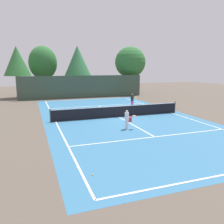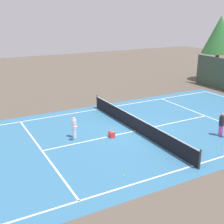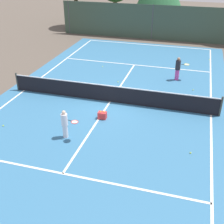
{
  "view_description": "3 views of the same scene",
  "coord_description": "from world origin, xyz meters",
  "px_view_note": "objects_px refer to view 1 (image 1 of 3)",
  "views": [
    {
      "loc": [
        -7.31,
        -18.78,
        4.38
      ],
      "look_at": [
        -1.22,
        -1.7,
        0.84
      ],
      "focal_mm": 36.95,
      "sensor_mm": 36.0,
      "label": 1
    },
    {
      "loc": [
        15.62,
        -10.35,
        7.54
      ],
      "look_at": [
        -0.95,
        -1.29,
        1.27
      ],
      "focal_mm": 47.96,
      "sensor_mm": 36.0,
      "label": 2
    },
    {
      "loc": [
        4.26,
        -14.27,
        7.51
      ],
      "look_at": [
        0.97,
        -2.95,
        1.04
      ],
      "focal_mm": 47.12,
      "sensor_mm": 36.0,
      "label": 3
    }
  ],
  "objects_px": {
    "player_0": "(132,100)",
    "ball_crate": "(129,119)",
    "tennis_ball_0": "(147,108)",
    "tennis_ball_7": "(105,111)",
    "tennis_ball_5": "(131,100)",
    "tennis_ball_6": "(82,108)",
    "tennis_ball_4": "(188,122)",
    "tennis_ball_3": "(93,174)",
    "tennis_ball_1": "(81,133)",
    "player_1": "(127,119)"
  },
  "relations": [
    {
      "from": "player_1",
      "to": "tennis_ball_0",
      "type": "height_order",
      "value": "player_1"
    },
    {
      "from": "player_0",
      "to": "tennis_ball_1",
      "type": "bearing_deg",
      "value": -132.22
    },
    {
      "from": "player_1",
      "to": "tennis_ball_4",
      "type": "relative_size",
      "value": 20.89
    },
    {
      "from": "tennis_ball_0",
      "to": "tennis_ball_7",
      "type": "xyz_separation_m",
      "value": [
        -4.76,
        -0.05,
        0.0
      ]
    },
    {
      "from": "tennis_ball_1",
      "to": "player_1",
      "type": "bearing_deg",
      "value": -0.32
    },
    {
      "from": "player_1",
      "to": "player_0",
      "type": "bearing_deg",
      "value": 63.17
    },
    {
      "from": "ball_crate",
      "to": "tennis_ball_1",
      "type": "relative_size",
      "value": 6.45
    },
    {
      "from": "tennis_ball_3",
      "to": "tennis_ball_6",
      "type": "bearing_deg",
      "value": 79.27
    },
    {
      "from": "player_0",
      "to": "ball_crate",
      "type": "bearing_deg",
      "value": -116.82
    },
    {
      "from": "tennis_ball_5",
      "to": "tennis_ball_0",
      "type": "bearing_deg",
      "value": -98.81
    },
    {
      "from": "ball_crate",
      "to": "tennis_ball_3",
      "type": "relative_size",
      "value": 6.45
    },
    {
      "from": "player_0",
      "to": "ball_crate",
      "type": "height_order",
      "value": "player_0"
    },
    {
      "from": "tennis_ball_5",
      "to": "player_0",
      "type": "bearing_deg",
      "value": -113.55
    },
    {
      "from": "ball_crate",
      "to": "tennis_ball_4",
      "type": "xyz_separation_m",
      "value": [
        4.49,
        -1.78,
        -0.15
      ]
    },
    {
      "from": "ball_crate",
      "to": "tennis_ball_6",
      "type": "relative_size",
      "value": 6.45
    },
    {
      "from": "tennis_ball_0",
      "to": "tennis_ball_1",
      "type": "distance_m",
      "value": 11.12
    },
    {
      "from": "ball_crate",
      "to": "tennis_ball_6",
      "type": "distance_m",
      "value": 7.6
    },
    {
      "from": "tennis_ball_7",
      "to": "tennis_ball_1",
      "type": "bearing_deg",
      "value": -119.96
    },
    {
      "from": "tennis_ball_1",
      "to": "tennis_ball_4",
      "type": "height_order",
      "value": "same"
    },
    {
      "from": "tennis_ball_4",
      "to": "tennis_ball_3",
      "type": "bearing_deg",
      "value": -146.39
    },
    {
      "from": "tennis_ball_0",
      "to": "tennis_ball_7",
      "type": "bearing_deg",
      "value": -179.35
    },
    {
      "from": "player_0",
      "to": "tennis_ball_7",
      "type": "bearing_deg",
      "value": -157.53
    },
    {
      "from": "ball_crate",
      "to": "tennis_ball_1",
      "type": "bearing_deg",
      "value": -154.7
    },
    {
      "from": "tennis_ball_0",
      "to": "tennis_ball_3",
      "type": "distance_m",
      "value": 16.21
    },
    {
      "from": "player_0",
      "to": "tennis_ball_0",
      "type": "bearing_deg",
      "value": -52.06
    },
    {
      "from": "player_1",
      "to": "ball_crate",
      "type": "relative_size",
      "value": 3.24
    },
    {
      "from": "ball_crate",
      "to": "tennis_ball_5",
      "type": "xyz_separation_m",
      "value": [
        5.27,
        11.09,
        -0.15
      ]
    },
    {
      "from": "tennis_ball_5",
      "to": "tennis_ball_6",
      "type": "xyz_separation_m",
      "value": [
        -7.59,
        -3.85,
        0.0
      ]
    },
    {
      "from": "tennis_ball_3",
      "to": "tennis_ball_5",
      "type": "bearing_deg",
      "value": 61.46
    },
    {
      "from": "tennis_ball_0",
      "to": "tennis_ball_6",
      "type": "relative_size",
      "value": 1.0
    },
    {
      "from": "player_1",
      "to": "tennis_ball_7",
      "type": "bearing_deg",
      "value": 84.99
    },
    {
      "from": "tennis_ball_3",
      "to": "tennis_ball_7",
      "type": "height_order",
      "value": "same"
    },
    {
      "from": "tennis_ball_4",
      "to": "ball_crate",
      "type": "bearing_deg",
      "value": 158.33
    },
    {
      "from": "tennis_ball_5",
      "to": "tennis_ball_6",
      "type": "height_order",
      "value": "same"
    },
    {
      "from": "tennis_ball_4",
      "to": "tennis_ball_6",
      "type": "relative_size",
      "value": 1.0
    },
    {
      "from": "ball_crate",
      "to": "tennis_ball_3",
      "type": "height_order",
      "value": "ball_crate"
    },
    {
      "from": "tennis_ball_0",
      "to": "player_1",
      "type": "bearing_deg",
      "value": -127.76
    },
    {
      "from": "tennis_ball_4",
      "to": "tennis_ball_5",
      "type": "height_order",
      "value": "same"
    },
    {
      "from": "tennis_ball_1",
      "to": "tennis_ball_7",
      "type": "xyz_separation_m",
      "value": [
        3.95,
        6.85,
        0.0
      ]
    },
    {
      "from": "player_0",
      "to": "tennis_ball_5",
      "type": "xyz_separation_m",
      "value": [
        2.1,
        4.82,
        -0.76
      ]
    },
    {
      "from": "player_0",
      "to": "tennis_ball_4",
      "type": "bearing_deg",
      "value": -80.68
    },
    {
      "from": "player_1",
      "to": "tennis_ball_1",
      "type": "bearing_deg",
      "value": 179.68
    },
    {
      "from": "player_0",
      "to": "tennis_ball_3",
      "type": "relative_size",
      "value": 23.24
    },
    {
      "from": "player_0",
      "to": "tennis_ball_6",
      "type": "distance_m",
      "value": 5.62
    },
    {
      "from": "tennis_ball_7",
      "to": "tennis_ball_6",
      "type": "bearing_deg",
      "value": 126.92
    },
    {
      "from": "player_1",
      "to": "tennis_ball_7",
      "type": "height_order",
      "value": "player_1"
    },
    {
      "from": "tennis_ball_0",
      "to": "tennis_ball_4",
      "type": "bearing_deg",
      "value": -88.33
    },
    {
      "from": "player_0",
      "to": "player_1",
      "type": "distance_m",
      "value": 9.38
    },
    {
      "from": "tennis_ball_5",
      "to": "tennis_ball_6",
      "type": "distance_m",
      "value": 8.51
    },
    {
      "from": "tennis_ball_0",
      "to": "tennis_ball_5",
      "type": "xyz_separation_m",
      "value": [
        0.97,
        6.27,
        0.0
      ]
    }
  ]
}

